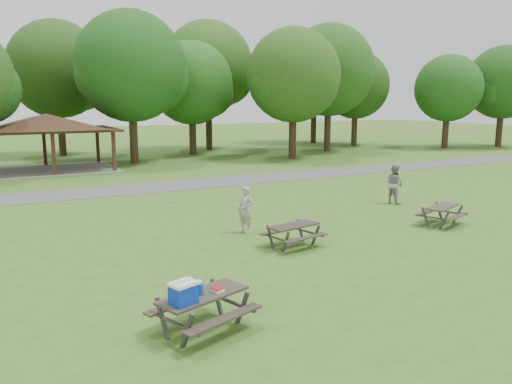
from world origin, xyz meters
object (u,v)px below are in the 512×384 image
object	(u,v)px
picnic_table_middle	(293,230)
frisbee_catcher	(394,184)
picnic_table_near	(197,299)
frisbee_thrower	(245,210)

from	to	relation	value
picnic_table_middle	frisbee_catcher	size ratio (longest dim) A/B	1.08
picnic_table_near	frisbee_thrower	bearing A→B (deg)	55.89
picnic_table_middle	frisbee_thrower	size ratio (longest dim) A/B	1.16
picnic_table_near	picnic_table_middle	world-z (taller)	picnic_table_near
picnic_table_near	frisbee_thrower	world-z (taller)	frisbee_thrower
picnic_table_near	picnic_table_middle	xyz separation A→B (m)	(4.97, 4.25, -0.20)
picnic_table_near	frisbee_thrower	distance (m)	7.82
frisbee_thrower	frisbee_catcher	world-z (taller)	frisbee_catcher
picnic_table_near	frisbee_thrower	size ratio (longest dim) A/B	1.36
frisbee_thrower	picnic_table_middle	bearing A→B (deg)	-7.97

